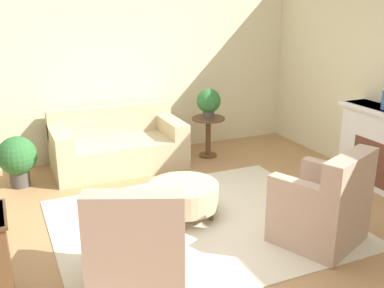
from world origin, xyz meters
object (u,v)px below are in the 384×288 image
at_px(ottoman_table, 184,195).
at_px(potted_plant_on_side_table, 209,102).
at_px(side_table, 208,130).
at_px(potted_plant_floor, 17,158).
at_px(couch, 118,147).
at_px(armchair_right, 325,208).
at_px(armchair_left, 138,250).

bearing_deg(ottoman_table, potted_plant_on_side_table, 56.54).
height_order(side_table, potted_plant_floor, potted_plant_floor).
bearing_deg(couch, potted_plant_on_side_table, -4.26).
distance_m(couch, ottoman_table, 1.89).
distance_m(ottoman_table, potted_plant_floor, 2.38).
xyz_separation_m(armchair_right, potted_plant_floor, (-2.73, 2.81, 0.02)).
relative_size(armchair_right, side_table, 1.62).
relative_size(side_table, potted_plant_on_side_table, 1.39).
relative_size(armchair_left, side_table, 1.62).
distance_m(armchair_left, ottoman_table, 1.43).
bearing_deg(potted_plant_floor, side_table, 1.43).
height_order(armchair_left, side_table, armchair_left).
height_order(armchair_left, potted_plant_on_side_table, potted_plant_on_side_table).
xyz_separation_m(armchair_left, potted_plant_on_side_table, (2.05, 2.88, 0.50)).
bearing_deg(ottoman_table, side_table, 56.54).
xyz_separation_m(couch, armchair_right, (1.33, -2.99, 0.07)).
distance_m(armchair_left, side_table, 3.54).
distance_m(side_table, potted_plant_floor, 2.83).
xyz_separation_m(armchair_left, side_table, (2.05, 2.88, 0.04)).
distance_m(couch, armchair_right, 3.27).
bearing_deg(side_table, ottoman_table, -123.46).
xyz_separation_m(couch, potted_plant_on_side_table, (1.43, -0.11, 0.57)).
relative_size(ottoman_table, potted_plant_floor, 1.17).
height_order(ottoman_table, potted_plant_on_side_table, potted_plant_on_side_table).
distance_m(potted_plant_on_side_table, potted_plant_floor, 2.87).
bearing_deg(armchair_left, ottoman_table, 51.63).
height_order(armchair_right, potted_plant_floor, armchair_right).
bearing_deg(side_table, potted_plant_on_side_table, 0.00).
bearing_deg(potted_plant_floor, potted_plant_on_side_table, 1.43).
bearing_deg(potted_plant_on_side_table, couch, 175.74).
bearing_deg(potted_plant_floor, ottoman_table, -45.67).
bearing_deg(side_table, armchair_right, -91.93).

